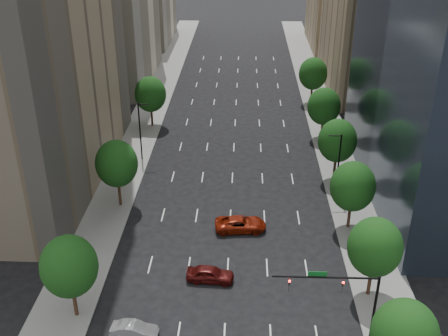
# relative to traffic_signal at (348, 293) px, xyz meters

# --- Properties ---
(sidewalk_left) EXTENTS (6.00, 200.00, 0.15)m
(sidewalk_left) POSITION_rel_traffic_signal_xyz_m (-26.03, 30.00, -5.10)
(sidewalk_left) COLOR slate
(sidewalk_left) RESTS_ON ground
(sidewalk_right) EXTENTS (6.00, 200.00, 0.15)m
(sidewalk_right) POSITION_rel_traffic_signal_xyz_m (4.97, 30.00, -5.10)
(sidewalk_right) COLOR slate
(sidewalk_right) RESTS_ON ground
(filler_left) EXTENTS (14.00, 26.00, 18.00)m
(filler_left) POSITION_rel_traffic_signal_xyz_m (-35.53, 106.00, 3.83)
(filler_left) COLOR beige
(filler_left) RESTS_ON ground
(parking_tan_right) EXTENTS (14.00, 30.00, 30.00)m
(parking_tan_right) POSITION_rel_traffic_signal_xyz_m (14.47, 70.00, 9.83)
(parking_tan_right) COLOR #8C7759
(parking_tan_right) RESTS_ON ground
(filler_right) EXTENTS (14.00, 26.00, 16.00)m
(filler_right) POSITION_rel_traffic_signal_xyz_m (14.47, 103.00, 2.83)
(filler_right) COLOR #8C7759
(filler_right) RESTS_ON ground
(tree_right_0) EXTENTS (5.20, 5.20, 8.39)m
(tree_right_0) POSITION_rel_traffic_signal_xyz_m (3.47, -5.00, 0.22)
(tree_right_0) COLOR #382316
(tree_right_0) RESTS_ON ground
(tree_right_1) EXTENTS (5.20, 5.20, 8.75)m
(tree_right_1) POSITION_rel_traffic_signal_xyz_m (3.47, 6.00, 0.58)
(tree_right_1) COLOR #382316
(tree_right_1) RESTS_ON ground
(tree_right_2) EXTENTS (5.20, 5.20, 8.61)m
(tree_right_2) POSITION_rel_traffic_signal_xyz_m (3.47, 18.00, 0.43)
(tree_right_2) COLOR #382316
(tree_right_2) RESTS_ON ground
(tree_right_3) EXTENTS (5.20, 5.20, 8.89)m
(tree_right_3) POSITION_rel_traffic_signal_xyz_m (3.47, 30.00, 0.72)
(tree_right_3) COLOR #382316
(tree_right_3) RESTS_ON ground
(tree_right_4) EXTENTS (5.20, 5.20, 8.46)m
(tree_right_4) POSITION_rel_traffic_signal_xyz_m (3.47, 44.00, 0.29)
(tree_right_4) COLOR #382316
(tree_right_4) RESTS_ON ground
(tree_right_5) EXTENTS (5.20, 5.20, 8.75)m
(tree_right_5) POSITION_rel_traffic_signal_xyz_m (3.47, 60.00, 0.58)
(tree_right_5) COLOR #382316
(tree_right_5) RESTS_ON ground
(tree_left_0) EXTENTS (5.20, 5.20, 8.75)m
(tree_left_0) POSITION_rel_traffic_signal_xyz_m (-24.53, 2.00, 0.58)
(tree_left_0) COLOR #382316
(tree_left_0) RESTS_ON ground
(tree_left_1) EXTENTS (5.20, 5.20, 8.97)m
(tree_left_1) POSITION_rel_traffic_signal_xyz_m (-24.53, 22.00, 0.79)
(tree_left_1) COLOR #382316
(tree_left_1) RESTS_ON ground
(tree_left_2) EXTENTS (5.20, 5.20, 8.68)m
(tree_left_2) POSITION_rel_traffic_signal_xyz_m (-24.53, 48.00, 0.50)
(tree_left_2) COLOR #382316
(tree_left_2) RESTS_ON ground
(streetlight_rn) EXTENTS (1.70, 0.20, 9.00)m
(streetlight_rn) POSITION_rel_traffic_signal_xyz_m (2.91, 25.00, -0.33)
(streetlight_rn) COLOR black
(streetlight_rn) RESTS_ON ground
(streetlight_ln) EXTENTS (1.70, 0.20, 9.00)m
(streetlight_ln) POSITION_rel_traffic_signal_xyz_m (-23.96, 35.00, -0.33)
(streetlight_ln) COLOR black
(streetlight_ln) RESTS_ON ground
(traffic_signal) EXTENTS (9.12, 0.40, 7.38)m
(traffic_signal) POSITION_rel_traffic_signal_xyz_m (0.00, 0.00, 0.00)
(traffic_signal) COLOR black
(traffic_signal) RESTS_ON ground
(car_maroon) EXTENTS (4.98, 2.30, 1.65)m
(car_maroon) POSITION_rel_traffic_signal_xyz_m (-12.27, 7.62, -4.35)
(car_maroon) COLOR #480D0C
(car_maroon) RESTS_ON ground
(car_silver) EXTENTS (4.34, 1.77, 1.40)m
(car_silver) POSITION_rel_traffic_signal_xyz_m (-18.59, -0.41, -4.47)
(car_silver) COLOR #A2A1A7
(car_silver) RESTS_ON ground
(car_red_far) EXTENTS (6.22, 3.30, 1.67)m
(car_red_far) POSITION_rel_traffic_signal_xyz_m (-9.27, 17.05, -4.34)
(car_red_far) COLOR maroon
(car_red_far) RESTS_ON ground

